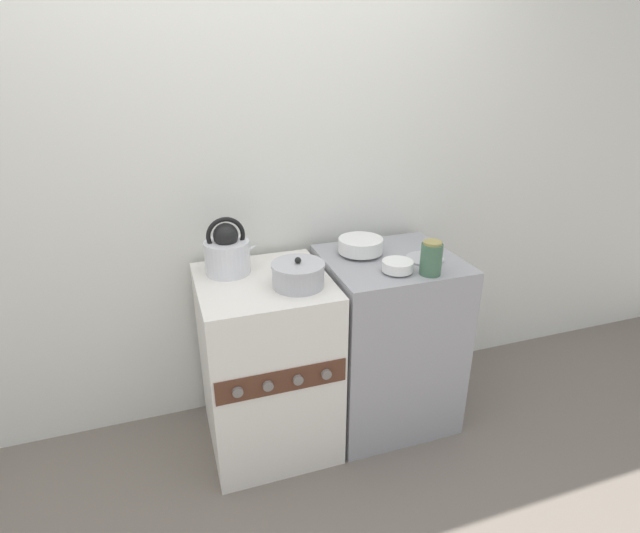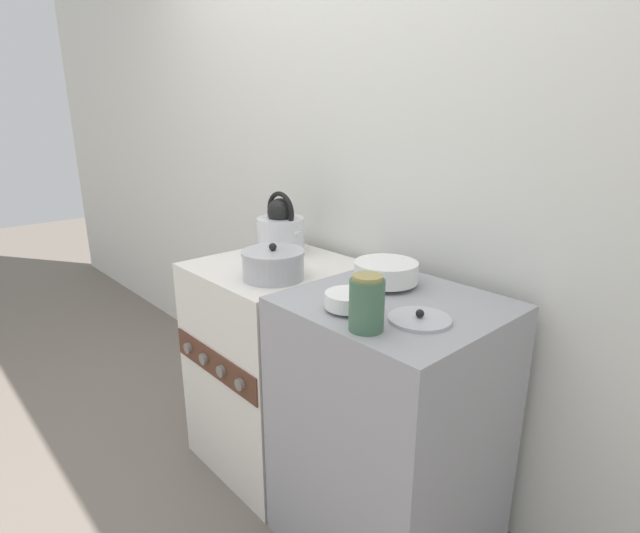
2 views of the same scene
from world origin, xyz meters
TOP-DOWN VIEW (x-y plane):
  - ground_plane at (0.00, 0.00)m, footprint 12.00×12.00m
  - wall_back at (0.00, 0.67)m, footprint 7.00×0.06m
  - stove at (0.00, 0.30)m, footprint 0.58×0.62m
  - counter at (0.62, 0.29)m, footprint 0.63×0.58m
  - kettle at (-0.13, 0.43)m, footprint 0.25×0.20m
  - cooking_pot at (0.13, 0.19)m, footprint 0.23×0.23m
  - enamel_bowl at (0.50, 0.38)m, footprint 0.21×0.21m
  - small_ceramic_bowl at (0.57, 0.13)m, footprint 0.14×0.14m
  - storage_jar at (0.70, 0.07)m, footprint 0.09×0.09m
  - loose_pot_lid at (0.76, 0.23)m, footprint 0.18×0.18m

SIDE VIEW (x-z plane):
  - ground_plane at x=0.00m, z-range 0.00..0.00m
  - stove at x=0.00m, z-range 0.00..0.88m
  - counter at x=0.62m, z-range 0.00..0.90m
  - loose_pot_lid at x=0.76m, z-range 0.89..0.93m
  - cooking_pot at x=0.13m, z-range 0.87..1.00m
  - small_ceramic_bowl at x=0.57m, z-range 0.91..0.96m
  - enamel_bowl at x=0.50m, z-range 0.91..0.99m
  - storage_jar at x=0.70m, z-range 0.90..1.06m
  - kettle at x=-0.13m, z-range 0.85..1.11m
  - wall_back at x=0.00m, z-range 0.00..2.50m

